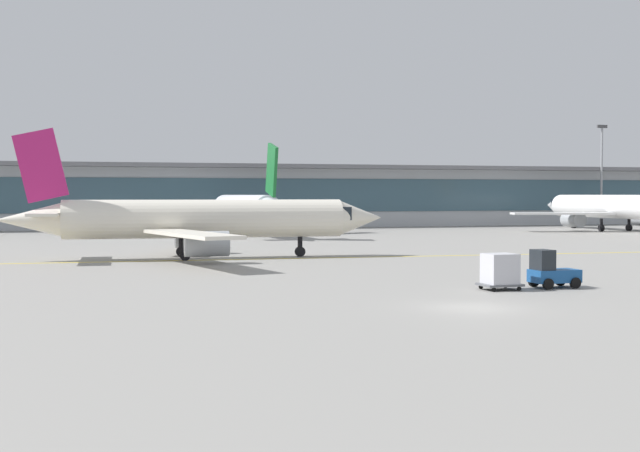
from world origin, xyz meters
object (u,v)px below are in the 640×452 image
Objects in this scene: baggage_tug at (551,271)px; apron_light_mast_1 at (602,171)px; gate_airplane_1 at (245,209)px; cargo_dolly_lead at (500,270)px; gate_airplane_2 at (609,207)px; taxiing_regional_jet at (201,220)px.

baggage_tug is 98.39m from apron_light_mast_1.
cargo_dolly_lead is (1.86, -64.35, -2.22)m from gate_airplane_1.
gate_airplane_1 and gate_airplane_2 have the same top height.
cargo_dolly_lead is 0.13× the size of apron_light_mast_1.
taxiing_regional_jet is at bearing 112.94° from cargo_dolly_lead.
apron_light_mast_1 is (62.25, 15.40, 5.66)m from gate_airplane_1.
cargo_dolly_lead is (12.49, -26.35, -1.99)m from taxiing_regional_jet.
apron_light_mast_1 is (57.26, 79.61, 8.04)m from baggage_tug.
apron_light_mast_1 is at bearing -31.58° from gate_airplane_2.
gate_airplane_1 is 1.07× the size of taxiing_regional_jet.
taxiing_regional_jet is at bearing 119.61° from gate_airplane_2.
cargo_dolly_lead is at bearing 178.80° from gate_airplane_1.
taxiing_regional_jet reaches higher than cargo_dolly_lead.
apron_light_mast_1 reaches higher than cargo_dolly_lead.
baggage_tug is at bearing -0.00° from cargo_dolly_lead.
gate_airplane_2 is 79.14m from cargo_dolly_lead.
cargo_dolly_lead is at bearing 180.00° from baggage_tug.
taxiing_regional_jet is 1.86× the size of apron_light_mast_1.
gate_airplane_2 is 21.81m from apron_light_mast_1.
cargo_dolly_lead is (-49.42, -61.77, -2.22)m from gate_airplane_2.
apron_light_mast_1 reaches higher than gate_airplane_2.
gate_airplane_1 is at bearing 86.96° from gate_airplane_2.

